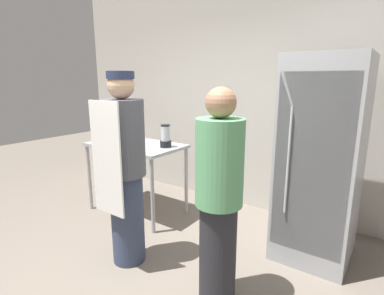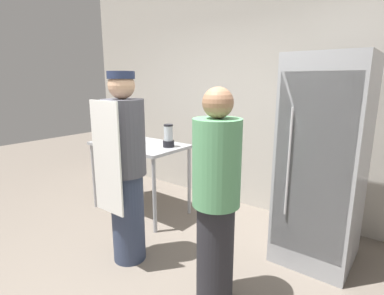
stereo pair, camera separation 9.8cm
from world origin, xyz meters
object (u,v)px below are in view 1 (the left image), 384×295
object	(u,v)px
blender_pitcher	(166,137)
donut_box	(124,141)
person_baker	(125,168)
binder_stack	(119,136)
person_customer	(219,199)
refrigerator	(320,161)

from	to	relation	value
blender_pitcher	donut_box	bearing A→B (deg)	-156.99
person_baker	donut_box	bearing A→B (deg)	137.93
binder_stack	person_baker	xyz separation A→B (m)	(1.10, -0.90, -0.03)
donut_box	person_customer	distance (m)	1.87
person_customer	donut_box	bearing A→B (deg)	159.06
donut_box	blender_pitcher	distance (m)	0.54
person_baker	refrigerator	bearing A→B (deg)	38.94
refrigerator	blender_pitcher	size ratio (longest dim) A/B	7.03
binder_stack	person_customer	xyz separation A→B (m)	(2.06, -0.86, -0.11)
donut_box	binder_stack	size ratio (longest dim) A/B	0.99
binder_stack	donut_box	bearing A→B (deg)	-31.49
refrigerator	binder_stack	distance (m)	2.52
refrigerator	donut_box	xyz separation A→B (m)	(-2.19, -0.43, -0.00)
refrigerator	person_customer	distance (m)	1.19
donut_box	person_baker	world-z (taller)	person_baker
donut_box	blender_pitcher	world-z (taller)	blender_pitcher
refrigerator	donut_box	world-z (taller)	refrigerator
person_baker	person_customer	xyz separation A→B (m)	(0.96, 0.04, -0.08)
refrigerator	blender_pitcher	world-z (taller)	refrigerator
blender_pitcher	refrigerator	bearing A→B (deg)	7.44
person_customer	binder_stack	bearing A→B (deg)	157.29
person_baker	person_customer	size ratio (longest dim) A/B	1.07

